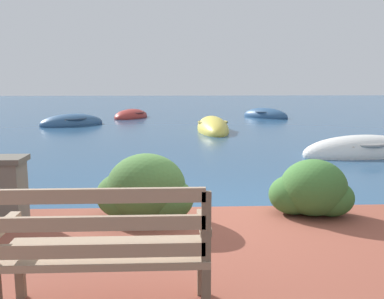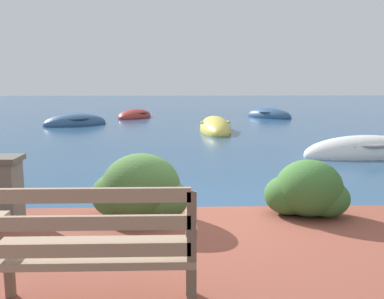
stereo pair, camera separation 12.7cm
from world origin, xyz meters
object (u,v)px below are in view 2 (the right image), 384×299
at_px(rowboat_nearest, 364,153).
at_px(rowboat_far, 75,123).
at_px(rowboat_distant, 135,116).
at_px(rowboat_outer, 269,116).
at_px(park_bench, 91,247).
at_px(rowboat_mid, 215,129).

xyz_separation_m(rowboat_nearest, rowboat_far, (-8.39, 7.02, -0.00)).
relative_size(rowboat_nearest, rowboat_distant, 1.19).
bearing_deg(rowboat_outer, rowboat_distant, -133.73).
relative_size(park_bench, rowboat_mid, 0.41).
bearing_deg(rowboat_nearest, rowboat_distant, -65.61).
relative_size(rowboat_mid, rowboat_distant, 1.29).
bearing_deg(rowboat_mid, rowboat_far, -111.88).
xyz_separation_m(rowboat_mid, rowboat_distant, (-3.31, 5.14, -0.01)).
bearing_deg(rowboat_outer, rowboat_nearest, -41.14).
bearing_deg(rowboat_mid, rowboat_outer, 148.91).
bearing_deg(park_bench, rowboat_far, 99.93).
bearing_deg(park_bench, rowboat_outer, 70.37).
relative_size(rowboat_far, rowboat_distant, 1.07).
xyz_separation_m(park_bench, rowboat_outer, (4.74, 16.96, -0.64)).
height_order(rowboat_far, rowboat_distant, rowboat_far).
bearing_deg(rowboat_mid, park_bench, -9.34).
relative_size(park_bench, rowboat_nearest, 0.45).
relative_size(rowboat_nearest, rowboat_outer, 1.29).
bearing_deg(rowboat_outer, rowboat_mid, -72.50).
height_order(park_bench, rowboat_far, park_bench).
xyz_separation_m(rowboat_outer, rowboat_distant, (-6.23, 0.18, -0.00)).
relative_size(rowboat_outer, rowboat_distant, 0.92).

